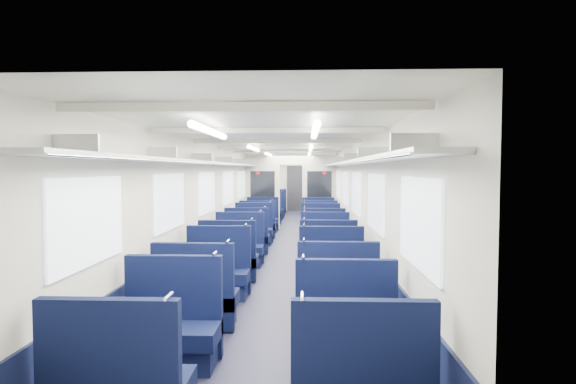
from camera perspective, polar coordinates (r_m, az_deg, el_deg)
The scene contains 39 objects.
floor at distance 11.42m, azimuth -0.07°, elevation -6.50°, with size 2.80×18.00×0.01m, color black.
ceiling at distance 11.28m, azimuth -0.08°, elevation 5.37°, with size 2.80×18.00×0.01m, color silver.
wall_left at distance 11.43m, azimuth -7.11°, elevation -0.58°, with size 0.02×18.00×2.35m, color beige.
dado_left at distance 11.51m, azimuth -7.01°, elevation -4.68°, with size 0.03×17.90×0.70m, color black.
wall_right at distance 11.32m, azimuth 7.03°, elevation -0.61°, with size 0.02×18.00×2.35m, color beige.
dado_right at distance 11.40m, azimuth 6.92°, elevation -4.76°, with size 0.03×17.90×0.70m, color black.
wall_far at distance 20.27m, azimuth 0.94°, elevation 0.95°, with size 2.80×0.02×2.35m, color beige.
luggage_rack_left at distance 11.38m, azimuth -6.20°, elevation 3.43°, with size 0.36×17.40×0.18m.
luggage_rack_right at distance 11.28m, azimuth 6.10°, elevation 3.44°, with size 0.36×17.40×0.18m.
windows at distance 10.82m, azimuth -0.17°, elevation 0.55°, with size 2.78×15.60×0.75m.
ceiling_fittings at distance 11.01m, azimuth -0.13°, elevation 5.11°, with size 2.70×16.06×0.11m.
end_door at distance 20.22m, azimuth 0.94°, elevation 0.45°, with size 0.75×0.06×2.00m, color black.
bulkhead at distance 14.05m, azimuth 0.38°, elevation 0.32°, with size 2.80×0.10×2.35m.
seat_2 at distance 4.65m, azimuth -14.51°, elevation -16.54°, with size 0.95×0.52×1.06m.
seat_3 at distance 4.37m, azimuth 7.42°, elevation -17.78°, with size 0.95×0.52×1.06m.
seat_4 at distance 5.57m, azimuth -11.47°, elevation -13.21°, with size 0.95×0.52×1.06m.
seat_5 at distance 5.58m, azimuth 6.19°, elevation -13.13°, with size 0.95×0.52×1.06m.
seat_6 at distance 6.80m, azimuth -8.84°, elevation -10.23°, with size 0.95×0.52×1.06m.
seat_7 at distance 6.69m, azimuth 5.50°, elevation -10.42°, with size 0.95×0.52×1.06m.
seat_8 at distance 7.73m, azimuth -7.44°, elevation -8.61°, with size 0.95×0.52×1.06m.
seat_9 at distance 7.74m, azimuth 5.04°, elevation -8.58°, with size 0.95×0.52×1.06m.
seat_10 at distance 8.88m, azimuth -6.15°, elevation -7.10°, with size 0.95×0.52×1.06m.
seat_11 at distance 8.85m, azimuth 4.68°, elevation -7.13°, with size 0.95×0.52×1.06m.
seat_12 at distance 10.06m, azimuth -5.15°, elevation -5.91°, with size 0.95×0.52×1.06m.
seat_13 at distance 9.94m, azimuth 4.40°, elevation -6.02°, with size 0.95×0.52×1.06m.
seat_14 at distance 11.30m, azimuth -4.33°, elevation -4.94°, with size 0.95×0.52×1.06m.
seat_15 at distance 11.16m, azimuth 4.16°, elevation -5.04°, with size 0.95×0.52×1.06m.
seat_16 at distance 12.23m, azimuth -3.82°, elevation -4.33°, with size 0.95×0.52×1.06m.
seat_17 at distance 12.30m, azimuth 3.98°, elevation -4.30°, with size 0.95×0.52×1.06m.
seat_18 at distance 13.53m, azimuth -3.24°, elevation -3.64°, with size 0.95×0.52×1.06m.
seat_19 at distance 13.34m, azimuth 3.84°, elevation -3.73°, with size 0.95×0.52×1.06m.
seat_20 at distance 15.41m, azimuth -2.56°, elevation -2.83°, with size 0.95×0.52×1.06m.
seat_21 at distance 15.46m, azimuth 3.62°, elevation -2.82°, with size 0.95×0.52×1.06m.
seat_22 at distance 16.66m, azimuth -2.20°, elevation -2.40°, with size 0.95×0.52×1.06m.
seat_23 at distance 16.54m, azimuth 3.52°, elevation -2.44°, with size 0.95×0.52×1.06m.
seat_24 at distance 17.73m, azimuth -1.93°, elevation -2.08°, with size 0.95×0.52×1.06m.
seat_25 at distance 17.72m, azimuth 3.44°, elevation -2.09°, with size 0.95×0.52×1.06m.
seat_26 at distance 18.83m, azimuth -1.69°, elevation -1.79°, with size 0.95×0.52×1.06m.
seat_27 at distance 18.92m, azimuth 3.36°, elevation -1.77°, with size 0.95×0.52×1.06m.
Camera 1 is at (0.45, -11.26, 1.87)m, focal length 28.36 mm.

